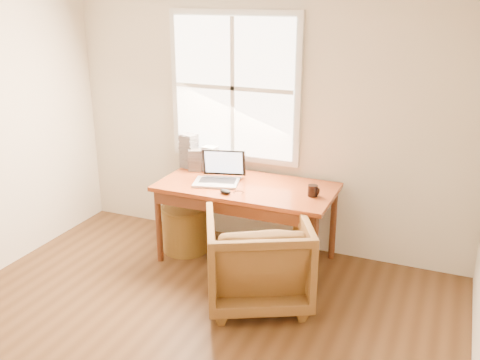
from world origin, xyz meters
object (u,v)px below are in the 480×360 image
object	(u,v)px
wicker_stool	(185,229)
cd_stack_a	(210,159)
desk	(247,187)
laptop	(216,170)
armchair	(257,259)
coffee_mug	(313,191)

from	to	relation	value
wicker_stool	cd_stack_a	bearing A→B (deg)	61.60
wicker_stool	cd_stack_a	size ratio (longest dim) A/B	1.76
desk	laptop	distance (m)	0.32
armchair	cd_stack_a	size ratio (longest dim) A/B	3.29
wicker_stool	laptop	world-z (taller)	laptop
coffee_mug	wicker_stool	bearing A→B (deg)	-176.72
desk	coffee_mug	distance (m)	0.63
cd_stack_a	coffee_mug	bearing A→B (deg)	-13.60
armchair	coffee_mug	size ratio (longest dim) A/B	8.49
wicker_stool	laptop	xyz separation A→B (m)	(0.36, -0.03, 0.66)
coffee_mug	armchair	bearing A→B (deg)	-112.03
desk	armchair	world-z (taller)	armchair
armchair	wicker_stool	size ratio (longest dim) A/B	1.87
wicker_stool	coffee_mug	bearing A→B (deg)	0.40
desk	cd_stack_a	size ratio (longest dim) A/B	6.35
wicker_stool	laptop	bearing A→B (deg)	-5.03
coffee_mug	cd_stack_a	bearing A→B (deg)	169.29
wicker_stool	cd_stack_a	distance (m)	0.73
coffee_mug	laptop	bearing A→B (deg)	-174.55
wicker_stool	coffee_mug	distance (m)	1.38
desk	coffee_mug	size ratio (longest dim) A/B	16.40
desk	laptop	world-z (taller)	laptop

